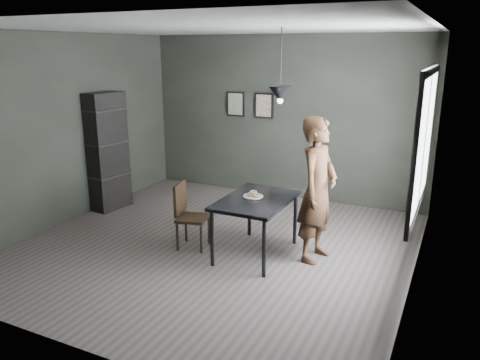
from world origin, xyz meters
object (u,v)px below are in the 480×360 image
at_px(cafe_table, 256,205).
at_px(woman, 318,190).
at_px(white_plate, 253,197).
at_px(shelf_unit, 107,152).
at_px(pendant_lamp, 280,94).
at_px(wood_chair, 187,211).

height_order(cafe_table, woman, woman).
height_order(white_plate, shelf_unit, shelf_unit).
bearing_deg(white_plate, pendant_lamp, 11.69).
distance_m(white_plate, woman, 0.81).
bearing_deg(woman, shelf_unit, 91.95).
relative_size(white_plate, woman, 0.13).
bearing_deg(wood_chair, white_plate, 2.36).
bearing_deg(wood_chair, cafe_table, -0.68).
relative_size(cafe_table, white_plate, 5.22).
relative_size(cafe_table, shelf_unit, 0.63).
bearing_deg(wood_chair, shelf_unit, 146.24).
bearing_deg(pendant_lamp, cafe_table, -158.20).
distance_m(woman, shelf_unit, 3.66).
bearing_deg(wood_chair, pendant_lamp, 1.71).
distance_m(cafe_table, pendant_lamp, 1.41).
height_order(shelf_unit, pendant_lamp, pendant_lamp).
bearing_deg(woman, white_plate, 111.42).
bearing_deg(cafe_table, wood_chair, -168.89).
height_order(white_plate, wood_chair, wood_chair).
bearing_deg(white_plate, wood_chair, -165.84).
relative_size(cafe_table, woman, 0.67).
xyz_separation_m(cafe_table, shelf_unit, (-2.92, 0.63, 0.28)).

